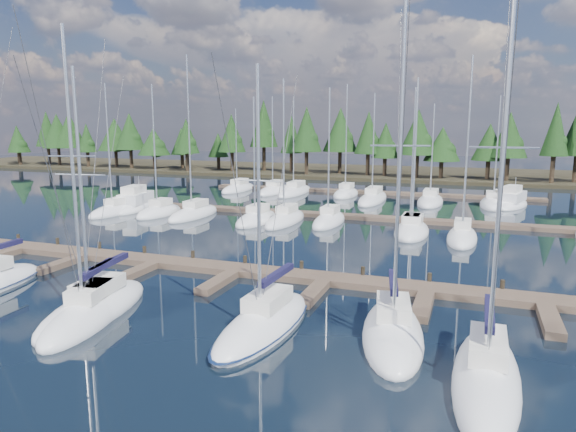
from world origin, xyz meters
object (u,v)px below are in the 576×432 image
at_px(front_sailboat_5, 393,332).
at_px(front_sailboat_6, 486,376).
at_px(front_sailboat_3, 88,314).
at_px(motor_yacht_right, 512,203).
at_px(motor_yacht_left, 136,205).
at_px(main_dock, 234,272).
at_px(front_sailboat_2, 95,308).
at_px(front_sailboat_4, 264,323).

xyz_separation_m(front_sailboat_5, front_sailboat_6, (3.90, -2.95, 0.00)).
relative_size(front_sailboat_3, motor_yacht_right, 1.68).
relative_size(front_sailboat_5, motor_yacht_left, 1.67).
relative_size(front_sailboat_5, motor_yacht_right, 1.79).
xyz_separation_m(main_dock, front_sailboat_2, (-3.75, -8.56, 0.07)).
xyz_separation_m(main_dock, front_sailboat_3, (-3.45, -9.43, 0.10)).
distance_m(front_sailboat_4, motor_yacht_left, 38.83).
distance_m(front_sailboat_5, motor_yacht_right, 44.10).
bearing_deg(front_sailboat_6, front_sailboat_2, 177.08).
distance_m(front_sailboat_6, motor_yacht_right, 46.56).
height_order(motor_yacht_left, motor_yacht_right, motor_yacht_left).
bearing_deg(motor_yacht_left, front_sailboat_2, -57.14).
bearing_deg(front_sailboat_5, motor_yacht_right, 80.27).
height_order(front_sailboat_5, front_sailboat_6, front_sailboat_6).
bearing_deg(motor_yacht_right, front_sailboat_3, -115.39).
bearing_deg(front_sailboat_6, front_sailboat_5, 142.90).
xyz_separation_m(main_dock, front_sailboat_6, (15.00, -9.52, 0.11)).
bearing_deg(front_sailboat_2, main_dock, 66.34).
bearing_deg(main_dock, front_sailboat_6, -32.41).
height_order(main_dock, motor_yacht_left, motor_yacht_left).
relative_size(front_sailboat_3, front_sailboat_5, 0.93).
xyz_separation_m(front_sailboat_4, front_sailboat_6, (9.79, -2.03, 0.03)).
height_order(main_dock, front_sailboat_4, front_sailboat_4).
relative_size(front_sailboat_2, motor_yacht_left, 1.38).
relative_size(front_sailboat_4, front_sailboat_5, 0.82).
relative_size(front_sailboat_2, front_sailboat_4, 1.01).
relative_size(motor_yacht_left, motor_yacht_right, 1.07).
bearing_deg(front_sailboat_6, front_sailboat_3, 179.73).
xyz_separation_m(front_sailboat_3, front_sailboat_4, (8.65, 1.95, -0.03)).
height_order(front_sailboat_2, motor_yacht_right, front_sailboat_2).
xyz_separation_m(front_sailboat_2, front_sailboat_6, (18.75, -0.96, 0.03)).
bearing_deg(front_sailboat_2, front_sailboat_5, 7.66).
relative_size(main_dock, front_sailboat_2, 3.38).
bearing_deg(front_sailboat_4, front_sailboat_3, -167.31).
distance_m(front_sailboat_2, front_sailboat_4, 9.02).
relative_size(main_dock, front_sailboat_6, 2.76).
bearing_deg(front_sailboat_4, front_sailboat_6, -11.73).
distance_m(main_dock, front_sailboat_4, 9.12).
bearing_deg(front_sailboat_3, front_sailboat_4, 12.69).
bearing_deg(front_sailboat_3, main_dock, 69.92).
bearing_deg(front_sailboat_6, motor_yacht_right, 85.63).
xyz_separation_m(front_sailboat_3, motor_yacht_left, (-18.77, 29.45, 0.19)).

